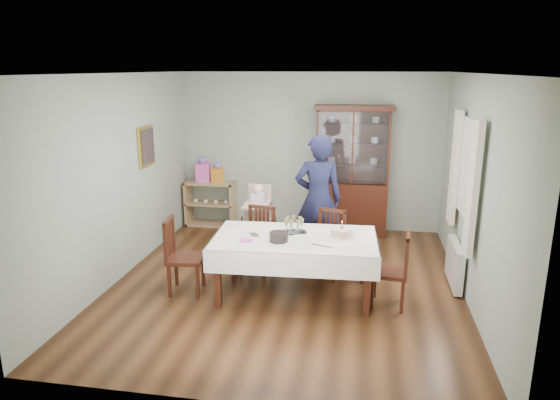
% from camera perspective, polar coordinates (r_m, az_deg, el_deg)
% --- Properties ---
extents(floor, '(5.00, 5.00, 0.00)m').
position_cam_1_polar(floor, '(6.71, 0.78, -9.47)').
color(floor, '#593319').
rests_on(floor, ground).
extents(room_shell, '(5.00, 5.00, 5.00)m').
position_cam_1_polar(room_shell, '(6.72, 1.54, 5.80)').
color(room_shell, '#9EAA99').
rests_on(room_shell, floor).
extents(dining_table, '(2.05, 1.25, 0.76)m').
position_cam_1_polar(dining_table, '(6.25, 1.69, -7.49)').
color(dining_table, '#421A10').
rests_on(dining_table, floor).
extents(china_cabinet, '(1.30, 0.48, 2.18)m').
position_cam_1_polar(china_cabinet, '(8.46, 8.25, 3.54)').
color(china_cabinet, '#421A10').
rests_on(china_cabinet, floor).
extents(sideboard, '(0.90, 0.38, 0.80)m').
position_cam_1_polar(sideboard, '(9.05, -7.94, -0.39)').
color(sideboard, tan).
rests_on(sideboard, floor).
extents(picture_frame, '(0.04, 0.48, 0.58)m').
position_cam_1_polar(picture_frame, '(7.61, -15.03, 5.96)').
color(picture_frame, gold).
rests_on(picture_frame, room_shell).
extents(window, '(0.04, 1.02, 1.22)m').
position_cam_1_polar(window, '(6.58, 20.78, 3.26)').
color(window, white).
rests_on(window, room_shell).
extents(curtain_left, '(0.07, 0.30, 1.55)m').
position_cam_1_polar(curtain_left, '(5.99, 21.20, 1.18)').
color(curtain_left, silver).
rests_on(curtain_left, room_shell).
extents(curtain_right, '(0.07, 0.30, 1.55)m').
position_cam_1_polar(curtain_right, '(7.18, 19.34, 3.49)').
color(curtain_right, silver).
rests_on(curtain_right, room_shell).
extents(radiator, '(0.10, 0.80, 0.55)m').
position_cam_1_polar(radiator, '(6.91, 19.33, -6.91)').
color(radiator, white).
rests_on(radiator, floor).
extents(chair_far_left, '(0.48, 0.48, 0.91)m').
position_cam_1_polar(chair_far_left, '(6.97, -2.57, -6.08)').
color(chair_far_left, '#421A10').
rests_on(chair_far_left, floor).
extents(chair_far_right, '(0.50, 0.50, 0.90)m').
position_cam_1_polar(chair_far_right, '(6.88, 5.41, -6.48)').
color(chair_far_right, '#421A10').
rests_on(chair_far_right, floor).
extents(chair_end_left, '(0.48, 0.48, 0.96)m').
position_cam_1_polar(chair_end_left, '(6.48, -10.81, -7.86)').
color(chair_end_left, '#421A10').
rests_on(chair_end_left, floor).
extents(chair_end_right, '(0.46, 0.46, 0.93)m').
position_cam_1_polar(chair_end_right, '(6.16, 12.47, -9.33)').
color(chair_end_right, '#421A10').
rests_on(chair_end_right, floor).
extents(woman, '(0.74, 0.54, 1.87)m').
position_cam_1_polar(woman, '(7.21, 4.40, 0.12)').
color(woman, black).
rests_on(woman, floor).
extents(high_chair, '(0.50, 0.50, 1.10)m').
position_cam_1_polar(high_chair, '(7.57, -2.48, -3.11)').
color(high_chair, black).
rests_on(high_chair, floor).
extents(champagne_tray, '(0.33, 0.33, 0.20)m').
position_cam_1_polar(champagne_tray, '(6.23, 1.60, -3.31)').
color(champagne_tray, silver).
rests_on(champagne_tray, dining_table).
extents(birthday_cake, '(0.30, 0.30, 0.21)m').
position_cam_1_polar(birthday_cake, '(6.14, 7.06, -3.75)').
color(birthday_cake, white).
rests_on(birthday_cake, dining_table).
extents(plate_stack_dark, '(0.28, 0.28, 0.11)m').
position_cam_1_polar(plate_stack_dark, '(5.96, -0.14, -4.23)').
color(plate_stack_dark, black).
rests_on(plate_stack_dark, dining_table).
extents(plate_stack_white, '(0.28, 0.28, 0.10)m').
position_cam_1_polar(plate_stack_white, '(5.82, 2.53, -4.76)').
color(plate_stack_white, white).
rests_on(plate_stack_white, dining_table).
extents(napkin_stack, '(0.16, 0.16, 0.02)m').
position_cam_1_polar(napkin_stack, '(5.99, -3.92, -4.62)').
color(napkin_stack, '#E454B0').
rests_on(napkin_stack, dining_table).
extents(cutlery, '(0.18, 0.20, 0.01)m').
position_cam_1_polar(cutlery, '(6.19, -3.28, -3.96)').
color(cutlery, silver).
rests_on(cutlery, dining_table).
extents(cake_knife, '(0.28, 0.13, 0.01)m').
position_cam_1_polar(cake_knife, '(5.83, 4.71, -5.22)').
color(cake_knife, silver).
rests_on(cake_knife, dining_table).
extents(gift_bag_pink, '(0.27, 0.19, 0.45)m').
position_cam_1_polar(gift_bag_pink, '(8.93, -8.82, 3.32)').
color(gift_bag_pink, '#E454B0').
rests_on(gift_bag_pink, sideboard).
extents(gift_bag_orange, '(0.21, 0.16, 0.36)m').
position_cam_1_polar(gift_bag_orange, '(8.86, -7.15, 3.03)').
color(gift_bag_orange, orange).
rests_on(gift_bag_orange, sideboard).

